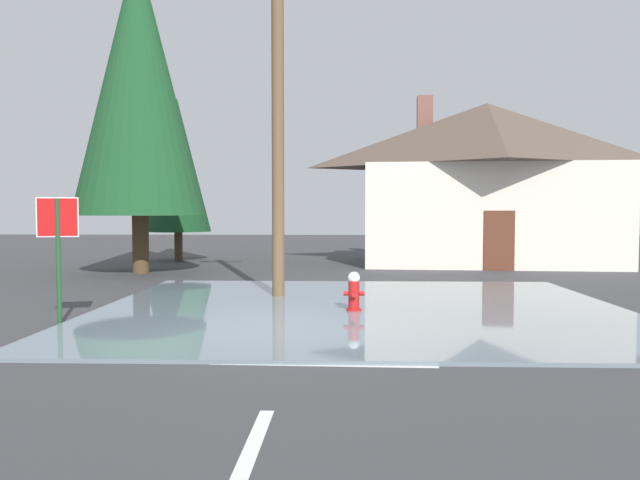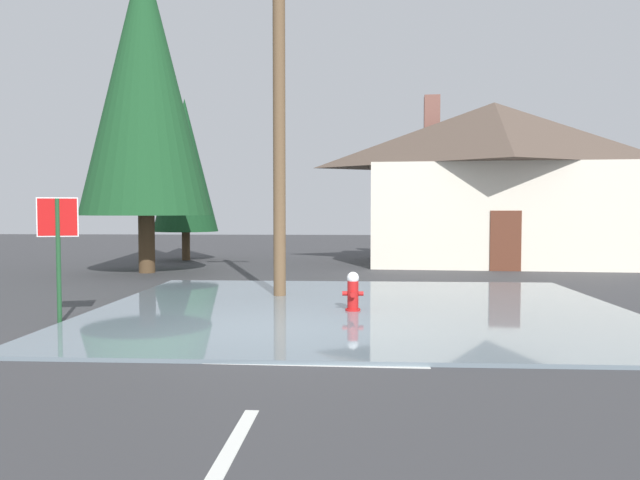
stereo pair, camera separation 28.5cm
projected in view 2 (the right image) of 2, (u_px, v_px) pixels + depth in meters
name	position (u px, v px, depth m)	size (l,w,h in m)	color
ground_plane	(270.00, 333.00, 9.94)	(80.00, 80.00, 0.10)	#38383A
flood_puddle	(360.00, 308.00, 11.99)	(10.40, 8.75, 0.06)	slate
lane_stop_bar	(268.00, 362.00, 7.83)	(4.18, 0.30, 0.01)	silver
stop_sign_near	(58.00, 234.00, 10.43)	(0.67, 0.20, 2.22)	#1E4C28
fire_hydrant	(353.00, 293.00, 11.53)	(0.41, 0.35, 0.81)	red
utility_pole	(279.00, 99.00, 13.41)	(1.60, 0.28, 8.62)	brown
house	(493.00, 181.00, 22.24)	(9.96, 6.39, 6.48)	silver
pine_tree_tall_left	(185.00, 166.00, 24.00)	(2.59, 2.59, 6.48)	#4C3823
pine_tree_mid_left	(144.00, 83.00, 18.96)	(4.12, 4.12, 10.29)	#4C3823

